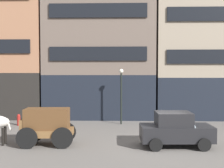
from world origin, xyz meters
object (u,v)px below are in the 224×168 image
Objects in this scene: cargo_wagon at (46,124)px; fire_hydrant_curbside at (19,120)px; sedan_dark at (175,129)px; streetlamp_curbside at (121,88)px.

cargo_wagon is 3.58× the size of fire_hydrant_curbside.
sedan_dark is at bearing -27.66° from fire_hydrant_curbside.
cargo_wagon is at bearing 179.14° from sedan_dark.
fire_hydrant_curbside is at bearing 123.07° from cargo_wagon.
fire_hydrant_curbside is (-10.28, 5.39, -0.49)m from sedan_dark.
cargo_wagon is at bearing -56.93° from fire_hydrant_curbside.
cargo_wagon reaches higher than sedan_dark.
streetlamp_curbside reaches higher than fire_hydrant_curbside.
cargo_wagon is 6.35m from fire_hydrant_curbside.
streetlamp_curbside is at bearing 5.55° from fire_hydrant_curbside.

